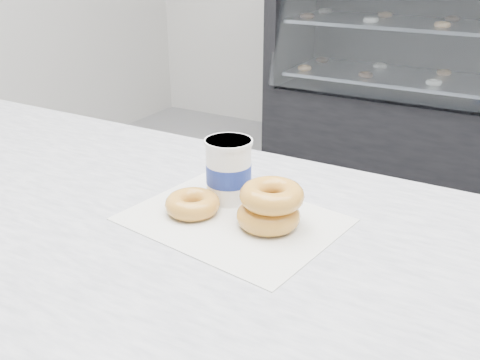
% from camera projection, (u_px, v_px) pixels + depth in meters
% --- Properties ---
extents(display_case, '(2.40, 0.74, 1.25)m').
position_uv_depth(display_case, '(472.00, 100.00, 3.14)').
color(display_case, black).
rests_on(display_case, ground).
extents(wax_paper, '(0.37, 0.31, 0.00)m').
position_uv_depth(wax_paper, '(233.00, 219.00, 0.90)').
color(wax_paper, silver).
rests_on(wax_paper, counter).
extents(donut_single, '(0.10, 0.10, 0.03)m').
position_uv_depth(donut_single, '(193.00, 204.00, 0.92)').
color(donut_single, gold).
rests_on(donut_single, wax_paper).
extents(donut_stack, '(0.14, 0.14, 0.07)m').
position_uv_depth(donut_stack, '(270.00, 206.00, 0.86)').
color(donut_stack, gold).
rests_on(donut_stack, wax_paper).
extents(coffee_cup, '(0.11, 0.11, 0.12)m').
position_uv_depth(coffee_cup, '(229.00, 170.00, 0.95)').
color(coffee_cup, white).
rests_on(coffee_cup, counter).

